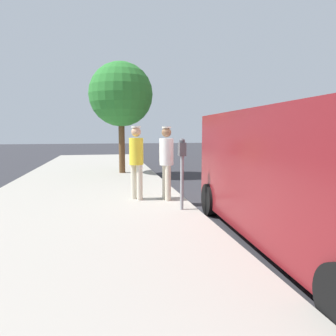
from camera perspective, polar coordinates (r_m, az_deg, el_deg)
ground_plane at (r=7.28m, az=12.71°, el=-7.78°), size 80.00×80.00×0.00m
sidewalk_slab at (r=6.68m, az=-16.20°, el=-8.55°), size 5.00×32.00×0.15m
parking_meter_near at (r=6.50m, az=2.60°, el=1.21°), size 0.14×0.18×1.52m
pedestrian_in_yellow at (r=7.51m, az=-5.86°, el=1.94°), size 0.34×0.34×1.78m
pedestrian_in_white at (r=7.45m, az=-0.29°, el=1.87°), size 0.34×0.36×1.77m
parked_van at (r=5.21m, az=24.74°, el=-1.09°), size 2.31×5.27×2.15m
street_tree at (r=12.57m, az=-8.67°, el=13.20°), size 2.50×2.50×4.35m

